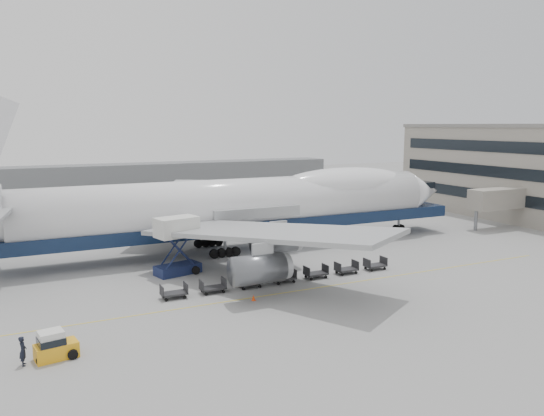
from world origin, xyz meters
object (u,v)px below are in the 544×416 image
baggage_tug (54,346)px  ground_worker (23,351)px  airliner (244,205)px  catering_truck (177,242)px

baggage_tug → ground_worker: 1.90m
airliner → ground_worker: size_ratio=34.20×
airliner → catering_truck: 13.18m
baggage_tug → catering_truck: bearing=42.0°
airliner → baggage_tug: bearing=-134.7°
airliner → catering_truck: (-10.62, -7.48, -2.20)m
catering_truck → ground_worker: 22.37m
catering_truck → ground_worker: bearing=-146.1°
catering_truck → ground_worker: (-14.88, -16.53, -2.45)m
airliner → ground_worker: (-25.50, -24.01, -4.64)m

